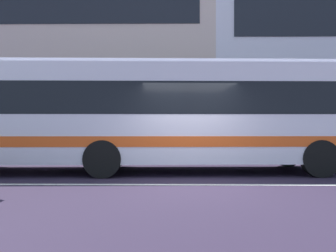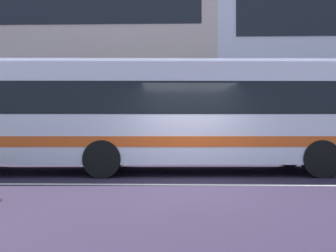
{
  "view_description": "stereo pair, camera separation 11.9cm",
  "coord_description": "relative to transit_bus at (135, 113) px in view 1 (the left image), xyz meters",
  "views": [
    {
      "loc": [
        -0.49,
        -7.64,
        1.38
      ],
      "look_at": [
        -0.59,
        1.67,
        1.37
      ],
      "focal_mm": 35.11,
      "sensor_mm": 36.0,
      "label": 1
    },
    {
      "loc": [
        -0.37,
        -7.64,
        1.38
      ],
      "look_at": [
        -0.59,
        1.67,
        1.37
      ],
      "focal_mm": 35.11,
      "sensor_mm": 36.0,
      "label": 2
    }
  ],
  "objects": [
    {
      "name": "apartment_block_left",
      "position": [
        -6.68,
        12.12,
        4.92
      ],
      "size": [
        19.93,
        11.52,
        13.36
      ],
      "color": "#C1A9A0",
      "rests_on": "ground_plane"
    },
    {
      "name": "lane_centre_line",
      "position": [
        1.6,
        -2.16,
        -1.75
      ],
      "size": [
        60.0,
        0.16,
        0.01
      ],
      "primitive_type": "cube",
      "color": "silver",
      "rests_on": "ground_plane"
    },
    {
      "name": "hedge_row_far",
      "position": [
        4.97,
        3.44,
        -1.38
      ],
      "size": [
        16.4,
        1.1,
        0.76
      ],
      "primitive_type": "cube",
      "color": "#214E1E",
      "rests_on": "ground_plane"
    },
    {
      "name": "ground_plane",
      "position": [
        1.6,
        -2.16,
        -1.76
      ],
      "size": [
        160.0,
        160.0,
        0.0
      ],
      "primitive_type": "plane",
      "color": "#281F32"
    },
    {
      "name": "transit_bus",
      "position": [
        0.0,
        0.0,
        0.0
      ],
      "size": [
        12.15,
        2.92,
        3.19
      ],
      "color": "silver",
      "rests_on": "ground_plane"
    }
  ]
}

